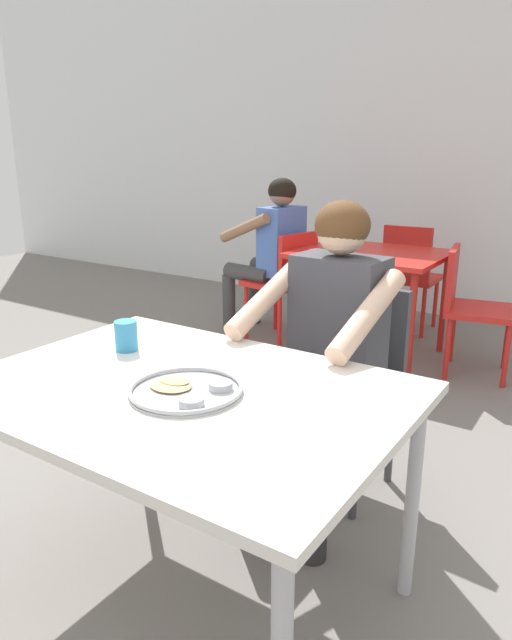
{
  "coord_description": "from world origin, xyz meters",
  "views": [
    {
      "loc": [
        1.1,
        -1.07,
        1.37
      ],
      "look_at": [
        0.18,
        0.33,
        0.87
      ],
      "focal_mm": 32.15,
      "sensor_mm": 36.0,
      "label": 1
    }
  ],
  "objects_px": {
    "chair_foreground": "(350,372)",
    "patron_background": "(272,243)",
    "chair_red_right": "(469,301)",
    "chair_red_far": "(410,272)",
    "thali_tray": "(187,390)",
    "drinking_cup": "(126,335)",
    "chair_red_left": "(286,278)",
    "table_background_red": "(371,264)",
    "diner_foreground": "(326,333)",
    "table_foreground": "(183,406)"
  },
  "relations": [
    {
      "from": "chair_foreground",
      "to": "patron_background",
      "type": "bearing_deg",
      "value": 131.05
    },
    {
      "from": "chair_foreground",
      "to": "patron_background",
      "type": "height_order",
      "value": "patron_background"
    },
    {
      "from": "chair_foreground",
      "to": "chair_red_right",
      "type": "xyz_separation_m",
      "value": [
        0.1,
        1.56,
        -0.02
      ]
    },
    {
      "from": "chair_foreground",
      "to": "chair_red_far",
      "type": "xyz_separation_m",
      "value": [
        -0.5,
        2.19,
        -0.01
      ]
    },
    {
      "from": "thali_tray",
      "to": "drinking_cup",
      "type": "height_order",
      "value": "drinking_cup"
    },
    {
      "from": "patron_background",
      "to": "chair_foreground",
      "type": "bearing_deg",
      "value": -48.95
    },
    {
      "from": "chair_red_right",
      "to": "patron_background",
      "type": "bearing_deg",
      "value": -179.54
    },
    {
      "from": "chair_foreground",
      "to": "chair_red_far",
      "type": "relative_size",
      "value": 1.0
    },
    {
      "from": "chair_red_left",
      "to": "thali_tray",
      "type": "bearing_deg",
      "value": -65.42
    },
    {
      "from": "chair_foreground",
      "to": "chair_red_right",
      "type": "height_order",
      "value": "chair_foreground"
    },
    {
      "from": "drinking_cup",
      "to": "table_background_red",
      "type": "bearing_deg",
      "value": 91.86
    },
    {
      "from": "chair_red_far",
      "to": "patron_background",
      "type": "bearing_deg",
      "value": -142.83
    },
    {
      "from": "diner_foreground",
      "to": "chair_red_left",
      "type": "xyz_separation_m",
      "value": [
        -1.17,
        1.69,
        -0.24
      ]
    },
    {
      "from": "diner_foreground",
      "to": "table_background_red",
      "type": "distance_m",
      "value": 1.84
    },
    {
      "from": "drinking_cup",
      "to": "chair_red_far",
      "type": "bearing_deg",
      "value": 90.38
    },
    {
      "from": "chair_red_left",
      "to": "patron_background",
      "type": "distance_m",
      "value": 0.29
    },
    {
      "from": "diner_foreground",
      "to": "chair_red_far",
      "type": "height_order",
      "value": "diner_foreground"
    },
    {
      "from": "chair_foreground",
      "to": "table_background_red",
      "type": "distance_m",
      "value": 1.64
    },
    {
      "from": "table_background_red",
      "to": "table_foreground",
      "type": "bearing_deg",
      "value": -79.93
    },
    {
      "from": "table_foreground",
      "to": "diner_foreground",
      "type": "bearing_deg",
      "value": 80.63
    },
    {
      "from": "chair_foreground",
      "to": "diner_foreground",
      "type": "xyz_separation_m",
      "value": [
        -0.01,
        -0.22,
        0.23
      ]
    },
    {
      "from": "drinking_cup",
      "to": "chair_red_right",
      "type": "relative_size",
      "value": 0.13
    },
    {
      "from": "drinking_cup",
      "to": "diner_foreground",
      "type": "height_order",
      "value": "diner_foreground"
    },
    {
      "from": "thali_tray",
      "to": "table_background_red",
      "type": "height_order",
      "value": "thali_tray"
    },
    {
      "from": "chair_red_left",
      "to": "chair_foreground",
      "type": "bearing_deg",
      "value": -51.28
    },
    {
      "from": "chair_red_left",
      "to": "table_foreground",
      "type": "bearing_deg",
      "value": -66.01
    },
    {
      "from": "table_background_red",
      "to": "chair_red_left",
      "type": "bearing_deg",
      "value": -174.39
    },
    {
      "from": "table_foreground",
      "to": "chair_red_left",
      "type": "height_order",
      "value": "chair_red_left"
    },
    {
      "from": "chair_red_left",
      "to": "chair_red_far",
      "type": "relative_size",
      "value": 0.97
    },
    {
      "from": "chair_foreground",
      "to": "table_background_red",
      "type": "height_order",
      "value": "chair_foreground"
    },
    {
      "from": "diner_foreground",
      "to": "table_background_red",
      "type": "height_order",
      "value": "diner_foreground"
    },
    {
      "from": "drinking_cup",
      "to": "table_background_red",
      "type": "distance_m",
      "value": 2.31
    },
    {
      "from": "patron_background",
      "to": "chair_red_left",
      "type": "bearing_deg",
      "value": -24.1
    },
    {
      "from": "thali_tray",
      "to": "diner_foreground",
      "type": "height_order",
      "value": "diner_foreground"
    },
    {
      "from": "patron_background",
      "to": "table_foreground",
      "type": "bearing_deg",
      "value": -63.45
    },
    {
      "from": "diner_foreground",
      "to": "table_background_red",
      "type": "xyz_separation_m",
      "value": [
        -0.55,
        1.75,
        -0.08
      ]
    },
    {
      "from": "diner_foreground",
      "to": "patron_background",
      "type": "relative_size",
      "value": 1.01
    },
    {
      "from": "chair_red_far",
      "to": "drinking_cup",
      "type": "bearing_deg",
      "value": -89.62
    },
    {
      "from": "diner_foreground",
      "to": "patron_background",
      "type": "distance_m",
      "value": 2.22
    },
    {
      "from": "table_background_red",
      "to": "chair_red_left",
      "type": "xyz_separation_m",
      "value": [
        -0.63,
        -0.06,
        -0.16
      ]
    },
    {
      "from": "drinking_cup",
      "to": "table_background_red",
      "type": "relative_size",
      "value": 0.11
    },
    {
      "from": "chair_red_left",
      "to": "patron_background",
      "type": "height_order",
      "value": "patron_background"
    },
    {
      "from": "diner_foreground",
      "to": "chair_foreground",
      "type": "bearing_deg",
      "value": 87.45
    },
    {
      "from": "thali_tray",
      "to": "table_background_red",
      "type": "xyz_separation_m",
      "value": [
        -0.48,
        2.47,
        -0.09
      ]
    },
    {
      "from": "drinking_cup",
      "to": "chair_foreground",
      "type": "relative_size",
      "value": 0.12
    },
    {
      "from": "table_background_red",
      "to": "chair_red_far",
      "type": "distance_m",
      "value": 0.68
    },
    {
      "from": "table_background_red",
      "to": "chair_red_right",
      "type": "height_order",
      "value": "chair_red_right"
    },
    {
      "from": "chair_red_left",
      "to": "table_background_red",
      "type": "bearing_deg",
      "value": 5.61
    },
    {
      "from": "thali_tray",
      "to": "drinking_cup",
      "type": "relative_size",
      "value": 3.13
    },
    {
      "from": "drinking_cup",
      "to": "chair_red_left",
      "type": "height_order",
      "value": "drinking_cup"
    }
  ]
}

